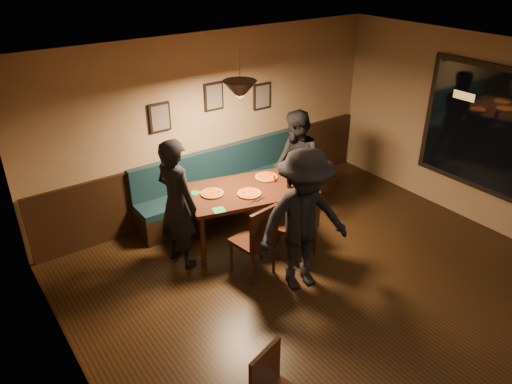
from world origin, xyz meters
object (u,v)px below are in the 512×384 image
Objects in this scene: dining_table at (242,216)px; chair_near_right at (298,226)px; diner_front at (304,221)px; soda_glass at (289,183)px; chair_near_left at (252,239)px; booth_bench at (226,183)px; diner_left at (177,204)px; tabasco_bottle at (275,178)px; diner_right at (296,166)px.

dining_table is 0.88m from chair_near_right.
dining_table is at bearing 103.67° from diner_front.
soda_glass is at bearing 71.89° from diner_front.
chair_near_left reaches higher than chair_near_right.
booth_bench reaches higher than soda_glass.
booth_bench is 1.61× the size of diner_front.
soda_glass is (0.91, 0.40, 0.38)m from chair_near_left.
diner_left reaches higher than chair_near_left.
tabasco_bottle reaches higher than dining_table.
diner_front reaches higher than diner_left.
diner_front is at bearing -156.08° from diner_left.
soda_glass is at bearing 14.92° from chair_near_left.
diner_front is at bearing -96.41° from booth_bench.
diner_right reaches higher than chair_near_right.
diner_right is 0.92× the size of diner_front.
diner_front is at bearing -119.89° from soda_glass.
booth_bench is 2.87× the size of chair_near_left.
chair_near_right is at bearing -135.20° from diner_left.
soda_glass is at bearing -14.86° from dining_table.
chair_near_left is at bearing -142.50° from tabasco_bottle.
chair_near_left is 0.61× the size of diner_right.
dining_table is 1.49× the size of chair_near_left.
tabasco_bottle is (-0.58, -0.22, 0.04)m from diner_right.
diner_front is (-1.07, -1.42, 0.07)m from diner_right.
diner_front reaches higher than diner_right.
chair_near_left is at bearing -156.51° from soda_glass.
chair_near_left is (-0.61, -1.60, 0.02)m from booth_bench.
diner_right is at bearing 20.66° from tabasco_bottle.
booth_bench is 1.16m from diner_right.
dining_table is 11.36× the size of soda_glass.
diner_front is at bearing -149.08° from chair_near_right.
chair_near_right is at bearing 66.57° from diner_front.
diner_left reaches higher than soda_glass.
diner_right is 12.97× the size of tabasco_bottle.
soda_glass is 0.26m from tabasco_bottle.
dining_table is at bearing 57.36° from chair_near_left.
tabasco_bottle is at bearing 103.65° from soda_glass.
diner_left is 1.05× the size of diner_right.
diner_right is (1.43, 0.87, 0.34)m from chair_near_left.
booth_bench is 1.55m from diner_left.
chair_near_right is 0.57× the size of diner_right.
diner_right is 0.62m from tabasco_bottle.
diner_front reaches higher than chair_near_right.
diner_front is 13.65× the size of soda_glass.
chair_near_left is 0.58× the size of diner_left.
booth_bench is 1.06m from tabasco_bottle.
chair_near_right reaches higher than tabasco_bottle.
diner_right is at bearing -100.83° from diner_left.
diner_front is (1.01, -1.34, 0.03)m from diner_left.
diner_front reaches higher than tabasco_bottle.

